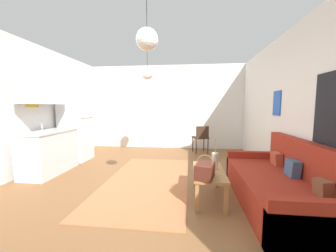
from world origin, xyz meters
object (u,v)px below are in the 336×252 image
Objects in this scene: refrigerator at (76,129)px; pendant_lamp_near at (147,39)px; bamboo_vase at (215,161)px; accent_chair at (201,137)px; pendant_lamp_far at (147,73)px; handbag at (205,170)px; coffee_table at (209,174)px; couch at (281,186)px.

pendant_lamp_near is (2.39, -2.28, 1.40)m from refrigerator.
bamboo_vase is 0.58× the size of accent_chair.
handbag is at bearing -58.22° from pendant_lamp_far.
coffee_table is 0.37m from handbag.
refrigerator is (-4.21, 1.89, 0.53)m from couch.
couch is 1.27× the size of refrigerator.
handbag is 0.58× the size of pendant_lamp_near.
accent_chair is (0.03, 2.89, 0.12)m from coffee_table.
coffee_table is 2.72m from pendant_lamp_far.
bamboo_vase is 2.82m from accent_chair.
handbag is (-0.08, -0.32, 0.16)m from coffee_table.
bamboo_vase is at bearing 65.51° from handbag.
accent_chair is 1.13× the size of pendant_lamp_far.
handbag is (-0.18, -0.39, -0.03)m from bamboo_vase.
pendant_lamp_far is at bearing 102.42° from pendant_lamp_near.
pendant_lamp_far reaches higher than accent_chair.
couch reaches higher than handbag.
bamboo_vase is 3.73m from refrigerator.
coffee_table is at bearing 75.60° from handbag.
pendant_lamp_far reaches higher than handbag.
bamboo_vase reaches higher than handbag.
pendant_lamp_near is (-0.74, -0.17, 1.67)m from handbag.
coffee_table is 1.18× the size of accent_chair.
bamboo_vase is 0.29× the size of refrigerator.
couch is 5.41× the size of handbag.
refrigerator is 2.46× the size of pendant_lamp_near.
couch reaches higher than coffee_table.
coffee_table is at bearing 72.63° from accent_chair.
refrigerator reaches higher than handbag.
bamboo_vase is 1.97m from pendant_lamp_near.
pendant_lamp_far is (-2.29, 1.72, 1.87)m from couch.
pendant_lamp_far is (1.93, -0.17, 1.34)m from refrigerator.
accent_chair is (0.12, 3.21, -0.05)m from handbag.
accent_chair is at bearing 87.92° from handbag.
accent_chair reaches higher than handbag.
bamboo_vase is (0.10, 0.07, 0.19)m from coffee_table.
couch reaches higher than accent_chair.
pendant_lamp_near is at bearing -167.69° from couch.
handbag is 1.83m from pendant_lamp_near.
coffee_table is 2.53× the size of handbag.
pendant_lamp_near reaches higher than accent_chair.
handbag is at bearing -114.49° from bamboo_vase.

